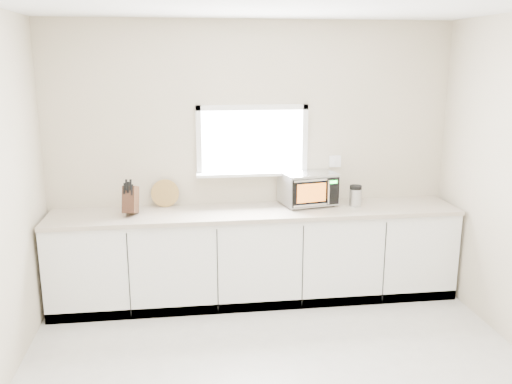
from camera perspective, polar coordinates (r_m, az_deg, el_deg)
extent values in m
cube|color=beige|center=(5.40, -0.41, 3.36)|extent=(4.00, 0.02, 2.70)
cube|color=white|center=(5.35, -0.39, 5.44)|extent=(1.00, 0.02, 0.60)
cube|color=white|center=(5.34, -0.30, 1.94)|extent=(1.12, 0.16, 0.03)
cube|color=white|center=(5.30, -0.38, 8.89)|extent=(1.10, 0.04, 0.05)
cube|color=white|center=(5.39, -0.37, 2.00)|extent=(1.10, 0.04, 0.05)
cube|color=white|center=(5.30, -6.04, 5.28)|extent=(0.05, 0.04, 0.70)
cube|color=white|center=(5.43, 5.15, 5.50)|extent=(0.05, 0.04, 0.70)
cube|color=white|center=(5.57, 8.33, 3.22)|extent=(0.12, 0.01, 0.12)
cube|color=white|center=(5.36, 0.02, -6.84)|extent=(3.92, 0.60, 0.88)
cube|color=#B5AB95|center=(5.20, 0.03, -2.13)|extent=(3.92, 0.64, 0.04)
cylinder|color=black|center=(5.21, 3.97, -1.81)|extent=(0.02, 0.02, 0.02)
cylinder|color=black|center=(5.49, 2.74, -1.01)|extent=(0.02, 0.02, 0.02)
cylinder|color=black|center=(5.39, 8.15, -1.40)|extent=(0.02, 0.02, 0.02)
cylinder|color=black|center=(5.65, 6.76, -0.65)|extent=(0.02, 0.02, 0.02)
cube|color=#B3B6BB|center=(5.39, 5.46, 0.43)|extent=(0.57, 0.48, 0.30)
cube|color=black|center=(5.22, 6.35, -0.04)|extent=(0.48, 0.11, 0.27)
cube|color=orange|center=(5.19, 5.87, -0.10)|extent=(0.29, 0.06, 0.18)
cylinder|color=silver|center=(5.25, 7.67, 0.00)|extent=(0.02, 0.02, 0.24)
cube|color=black|center=(5.29, 8.06, 0.09)|extent=(0.12, 0.03, 0.26)
cube|color=#19FF33|center=(5.26, 8.12, 1.04)|extent=(0.08, 0.02, 0.03)
cube|color=silver|center=(5.36, 5.49, 2.06)|extent=(0.57, 0.48, 0.01)
cube|color=#412717|center=(5.14, -13.06, -0.78)|extent=(0.15, 0.26, 0.29)
cube|color=black|center=(5.07, -13.67, 0.35)|extent=(0.02, 0.05, 0.11)
cube|color=black|center=(5.06, -13.31, 0.48)|extent=(0.02, 0.05, 0.11)
cube|color=black|center=(5.05, -12.92, 0.22)|extent=(0.02, 0.05, 0.11)
cube|color=black|center=(5.06, -13.51, 0.73)|extent=(0.02, 0.05, 0.11)
cube|color=black|center=(5.05, -13.07, 0.73)|extent=(0.02, 0.05, 0.11)
cylinder|color=#AE8743|center=(5.36, -9.55, -0.13)|extent=(0.27, 0.06, 0.27)
cylinder|color=#B3B6BB|center=(5.41, 10.41, -0.57)|extent=(0.14, 0.14, 0.17)
cylinder|color=black|center=(5.39, 10.46, 0.52)|extent=(0.13, 0.13, 0.04)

